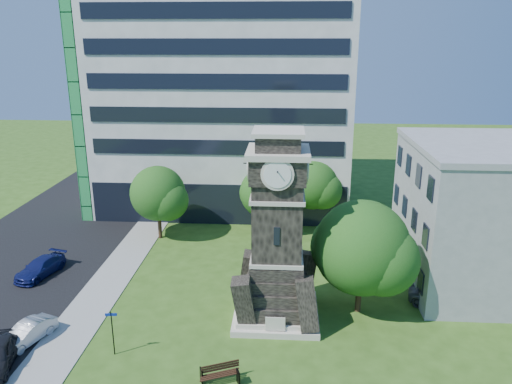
# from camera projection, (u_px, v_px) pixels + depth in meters

# --- Properties ---
(ground) EXTENTS (160.00, 160.00, 0.00)m
(ground) POSITION_uv_depth(u_px,v_px,m) (227.00, 331.00, 30.78)
(ground) COLOR #305117
(ground) RESTS_ON ground
(sidewalk) EXTENTS (3.00, 70.00, 0.06)m
(sidewalk) POSITION_uv_depth(u_px,v_px,m) (105.00, 287.00, 36.11)
(sidewalk) COLOR gray
(sidewalk) RESTS_ON ground
(clock_tower) EXTENTS (5.40, 5.40, 12.22)m
(clock_tower) POSITION_uv_depth(u_px,v_px,m) (277.00, 241.00, 30.94)
(clock_tower) COLOR beige
(clock_tower) RESTS_ON ground
(office_tall) EXTENTS (26.20, 15.11, 28.60)m
(office_tall) POSITION_uv_depth(u_px,v_px,m) (223.00, 69.00, 51.41)
(office_tall) COLOR white
(office_tall) RESTS_ON ground
(car_street_mid) EXTENTS (2.47, 3.93, 1.22)m
(car_street_mid) POSITION_uv_depth(u_px,v_px,m) (27.00, 333.00, 29.47)
(car_street_mid) COLOR #A8ABB0
(car_street_mid) RESTS_ON ground
(car_street_north) EXTENTS (2.87, 4.76, 1.29)m
(car_street_north) POSITION_uv_depth(u_px,v_px,m) (40.00, 268.00, 37.85)
(car_street_north) COLOR #131953
(car_street_north) RESTS_ON ground
(car_east_lot) EXTENTS (5.46, 3.91, 1.38)m
(car_east_lot) POSITION_uv_depth(u_px,v_px,m) (447.00, 297.00, 33.46)
(car_east_lot) COLOR #505055
(car_east_lot) RESTS_ON ground
(park_bench) EXTENTS (2.06, 0.55, 1.06)m
(park_bench) POSITION_uv_depth(u_px,v_px,m) (220.00, 373.00, 26.06)
(park_bench) COLOR black
(park_bench) RESTS_ON ground
(street_sign) EXTENTS (0.66, 0.07, 2.73)m
(street_sign) POSITION_uv_depth(u_px,v_px,m) (112.00, 328.00, 28.03)
(street_sign) COLOR black
(street_sign) RESTS_ON ground
(tree_nw) EXTENTS (5.36, 4.87, 6.65)m
(tree_nw) POSITION_uv_depth(u_px,v_px,m) (159.00, 195.00, 44.03)
(tree_nw) COLOR #332114
(tree_nw) RESTS_ON ground
(tree_nc) EXTENTS (5.26, 4.78, 6.20)m
(tree_nc) POSITION_uv_depth(u_px,v_px,m) (267.00, 194.00, 45.64)
(tree_nc) COLOR #332114
(tree_nc) RESTS_ON ground
(tree_ne) EXTENTS (5.35, 4.86, 6.49)m
(tree_ne) POSITION_uv_depth(u_px,v_px,m) (313.00, 186.00, 47.41)
(tree_ne) COLOR #332114
(tree_ne) RESTS_ON ground
(tree_east) EXTENTS (6.77, 6.16, 7.62)m
(tree_east) POSITION_uv_depth(u_px,v_px,m) (363.00, 250.00, 31.81)
(tree_east) COLOR #332114
(tree_east) RESTS_ON ground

